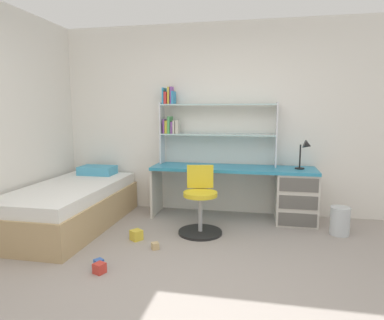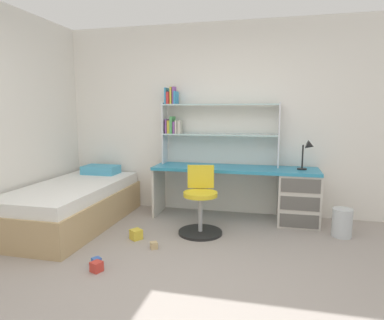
{
  "view_description": "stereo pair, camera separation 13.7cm",
  "coord_description": "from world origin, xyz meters",
  "px_view_note": "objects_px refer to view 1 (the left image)",
  "views": [
    {
      "loc": [
        0.58,
        -2.47,
        1.44
      ],
      "look_at": [
        -0.17,
        1.28,
        0.89
      ],
      "focal_mm": 31.53,
      "sensor_mm": 36.0,
      "label": 1
    },
    {
      "loc": [
        0.72,
        -2.44,
        1.44
      ],
      "look_at": [
        -0.17,
        1.28,
        0.89
      ],
      "focal_mm": 31.53,
      "sensor_mm": 36.0,
      "label": 2
    }
  ],
  "objects_px": {
    "desk_lamp": "(306,150)",
    "waste_bin": "(340,221)",
    "desk": "(277,191)",
    "bookshelf_hutch": "(202,121)",
    "swivel_chair": "(200,207)",
    "toy_block_yellow_3": "(136,235)",
    "toy_block_red_1": "(100,268)",
    "toy_block_natural_0": "(155,246)",
    "bed_platform": "(71,205)",
    "toy_block_blue_2": "(99,263)"
  },
  "relations": [
    {
      "from": "waste_bin",
      "to": "bookshelf_hutch",
      "type": "bearing_deg",
      "value": 162.86
    },
    {
      "from": "waste_bin",
      "to": "toy_block_yellow_3",
      "type": "xyz_separation_m",
      "value": [
        -2.29,
        -0.64,
        -0.11
      ]
    },
    {
      "from": "bookshelf_hutch",
      "to": "toy_block_natural_0",
      "type": "bearing_deg",
      "value": -100.89
    },
    {
      "from": "desk_lamp",
      "to": "swivel_chair",
      "type": "height_order",
      "value": "desk_lamp"
    },
    {
      "from": "bookshelf_hutch",
      "to": "swivel_chair",
      "type": "distance_m",
      "value": 1.28
    },
    {
      "from": "desk_lamp",
      "to": "swivel_chair",
      "type": "xyz_separation_m",
      "value": [
        -1.25,
        -0.62,
        -0.64
      ]
    },
    {
      "from": "bookshelf_hutch",
      "to": "toy_block_blue_2",
      "type": "distance_m",
      "value": 2.36
    },
    {
      "from": "desk",
      "to": "swivel_chair",
      "type": "distance_m",
      "value": 1.11
    },
    {
      "from": "swivel_chair",
      "to": "toy_block_blue_2",
      "type": "distance_m",
      "value": 1.35
    },
    {
      "from": "toy_block_red_1",
      "to": "toy_block_blue_2",
      "type": "distance_m",
      "value": 0.12
    },
    {
      "from": "waste_bin",
      "to": "toy_block_yellow_3",
      "type": "distance_m",
      "value": 2.37
    },
    {
      "from": "toy_block_natural_0",
      "to": "desk_lamp",
      "type": "bearing_deg",
      "value": 36.56
    },
    {
      "from": "desk",
      "to": "toy_block_yellow_3",
      "type": "xyz_separation_m",
      "value": [
        -1.57,
        -1.01,
        -0.34
      ]
    },
    {
      "from": "desk",
      "to": "toy_block_blue_2",
      "type": "distance_m",
      "value": 2.43
    },
    {
      "from": "desk_lamp",
      "to": "waste_bin",
      "type": "xyz_separation_m",
      "value": [
        0.38,
        -0.36,
        -0.79
      ]
    },
    {
      "from": "waste_bin",
      "to": "toy_block_blue_2",
      "type": "xyz_separation_m",
      "value": [
        -2.39,
        -1.34,
        -0.13
      ]
    },
    {
      "from": "toy_block_natural_0",
      "to": "waste_bin",
      "type": "bearing_deg",
      "value": 22.79
    },
    {
      "from": "bed_platform",
      "to": "toy_block_yellow_3",
      "type": "distance_m",
      "value": 1.04
    },
    {
      "from": "desk_lamp",
      "to": "toy_block_red_1",
      "type": "distance_m",
      "value": 2.82
    },
    {
      "from": "desk",
      "to": "toy_block_natural_0",
      "type": "height_order",
      "value": "desk"
    },
    {
      "from": "toy_block_natural_0",
      "to": "toy_block_red_1",
      "type": "relative_size",
      "value": 0.78
    },
    {
      "from": "desk",
      "to": "bookshelf_hutch",
      "type": "height_order",
      "value": "bookshelf_hutch"
    },
    {
      "from": "toy_block_natural_0",
      "to": "toy_block_yellow_3",
      "type": "distance_m",
      "value": 0.35
    },
    {
      "from": "bed_platform",
      "to": "toy_block_blue_2",
      "type": "bearing_deg",
      "value": -48.88
    },
    {
      "from": "desk",
      "to": "bookshelf_hutch",
      "type": "relative_size",
      "value": 1.35
    },
    {
      "from": "toy_block_natural_0",
      "to": "toy_block_yellow_3",
      "type": "relative_size",
      "value": 0.62
    },
    {
      "from": "toy_block_blue_2",
      "to": "swivel_chair",
      "type": "bearing_deg",
      "value": 54.47
    },
    {
      "from": "bed_platform",
      "to": "desk_lamp",
      "type": "bearing_deg",
      "value": 13.66
    },
    {
      "from": "bed_platform",
      "to": "waste_bin",
      "type": "xyz_separation_m",
      "value": [
        3.26,
        0.34,
        -0.1
      ]
    },
    {
      "from": "bookshelf_hutch",
      "to": "toy_block_natural_0",
      "type": "relative_size",
      "value": 22.38
    },
    {
      "from": "desk",
      "to": "toy_block_blue_2",
      "type": "height_order",
      "value": "desk"
    },
    {
      "from": "desk_lamp",
      "to": "toy_block_blue_2",
      "type": "xyz_separation_m",
      "value": [
        -2.02,
        -1.7,
        -0.92
      ]
    },
    {
      "from": "toy_block_natural_0",
      "to": "desk",
      "type": "bearing_deg",
      "value": 43.33
    },
    {
      "from": "bookshelf_hutch",
      "to": "waste_bin",
      "type": "relative_size",
      "value": 4.85
    },
    {
      "from": "bed_platform",
      "to": "toy_block_natural_0",
      "type": "relative_size",
      "value": 28.12
    },
    {
      "from": "desk_lamp",
      "to": "toy_block_red_1",
      "type": "bearing_deg",
      "value": -137.18
    },
    {
      "from": "swivel_chair",
      "to": "bed_platform",
      "type": "relative_size",
      "value": 0.4
    },
    {
      "from": "bookshelf_hutch",
      "to": "toy_block_yellow_3",
      "type": "relative_size",
      "value": 13.96
    },
    {
      "from": "bookshelf_hutch",
      "to": "toy_block_red_1",
      "type": "bearing_deg",
      "value": -106.7
    },
    {
      "from": "swivel_chair",
      "to": "toy_block_yellow_3",
      "type": "height_order",
      "value": "swivel_chair"
    },
    {
      "from": "toy_block_red_1",
      "to": "toy_block_natural_0",
      "type": "bearing_deg",
      "value": 61.44
    },
    {
      "from": "swivel_chair",
      "to": "toy_block_blue_2",
      "type": "relative_size",
      "value": 10.67
    },
    {
      "from": "desk",
      "to": "toy_block_yellow_3",
      "type": "bearing_deg",
      "value": -147.31
    },
    {
      "from": "bed_platform",
      "to": "toy_block_red_1",
      "type": "height_order",
      "value": "bed_platform"
    },
    {
      "from": "toy_block_blue_2",
      "to": "toy_block_yellow_3",
      "type": "height_order",
      "value": "toy_block_yellow_3"
    },
    {
      "from": "desk",
      "to": "swivel_chair",
      "type": "xyz_separation_m",
      "value": [
        -0.91,
        -0.63,
        -0.09
      ]
    },
    {
      "from": "desk_lamp",
      "to": "toy_block_yellow_3",
      "type": "relative_size",
      "value": 3.34
    },
    {
      "from": "toy_block_natural_0",
      "to": "toy_block_blue_2",
      "type": "bearing_deg",
      "value": -128.15
    },
    {
      "from": "toy_block_natural_0",
      "to": "toy_block_red_1",
      "type": "xyz_separation_m",
      "value": [
        -0.33,
        -0.61,
        0.01
      ]
    },
    {
      "from": "bookshelf_hutch",
      "to": "toy_block_natural_0",
      "type": "distance_m",
      "value": 1.89
    }
  ]
}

